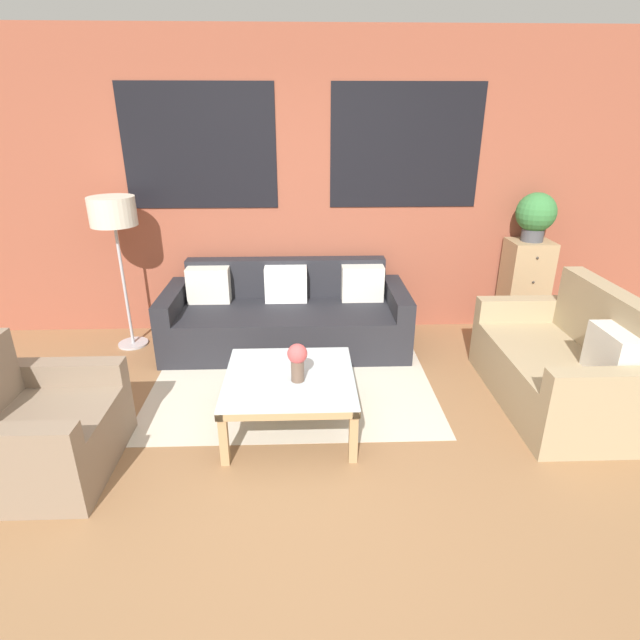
# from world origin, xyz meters

# --- Properties ---
(ground_plane) EXTENTS (16.00, 16.00, 0.00)m
(ground_plane) POSITION_xyz_m (0.00, 0.00, 0.00)
(ground_plane) COLOR #8E6642
(wall_back_brick) EXTENTS (8.40, 0.09, 2.80)m
(wall_back_brick) POSITION_xyz_m (0.00, 2.44, 1.41)
(wall_back_brick) COLOR brown
(wall_back_brick) RESTS_ON ground_plane
(rug) EXTENTS (2.30, 1.65, 0.00)m
(rug) POSITION_xyz_m (-0.12, 1.19, 0.00)
(rug) COLOR beige
(rug) RESTS_ON ground_plane
(couch_dark) EXTENTS (2.25, 0.88, 0.78)m
(couch_dark) POSITION_xyz_m (-0.18, 1.95, 0.28)
(couch_dark) COLOR #232328
(couch_dark) RESTS_ON ground_plane
(settee_vintage) EXTENTS (0.80, 1.45, 0.92)m
(settee_vintage) POSITION_xyz_m (1.94, 0.83, 0.31)
(settee_vintage) COLOR tan
(settee_vintage) RESTS_ON ground_plane
(armchair_corner) EXTENTS (0.80, 0.90, 0.84)m
(armchair_corner) POSITION_xyz_m (-1.67, 0.18, 0.28)
(armchair_corner) COLOR #84705B
(armchair_corner) RESTS_ON ground_plane
(coffee_table) EXTENTS (0.89, 0.89, 0.40)m
(coffee_table) POSITION_xyz_m (-0.12, 0.59, 0.35)
(coffee_table) COLOR silver
(coffee_table) RESTS_ON ground_plane
(floor_lamp) EXTENTS (0.40, 0.40, 1.42)m
(floor_lamp) POSITION_xyz_m (-1.68, 2.01, 1.23)
(floor_lamp) COLOR #B2B2B7
(floor_lamp) RESTS_ON ground_plane
(drawer_cabinet) EXTENTS (0.40, 0.37, 0.95)m
(drawer_cabinet) POSITION_xyz_m (2.18, 2.18, 0.48)
(drawer_cabinet) COLOR tan
(drawer_cabinet) RESTS_ON ground_plane
(potted_plant) EXTENTS (0.37, 0.37, 0.46)m
(potted_plant) POSITION_xyz_m (2.18, 2.18, 1.21)
(potted_plant) COLOR #47474C
(potted_plant) RESTS_ON drawer_cabinet
(flower_vase) EXTENTS (0.14, 0.14, 0.27)m
(flower_vase) POSITION_xyz_m (-0.06, 0.53, 0.56)
(flower_vase) COLOR brown
(flower_vase) RESTS_ON coffee_table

